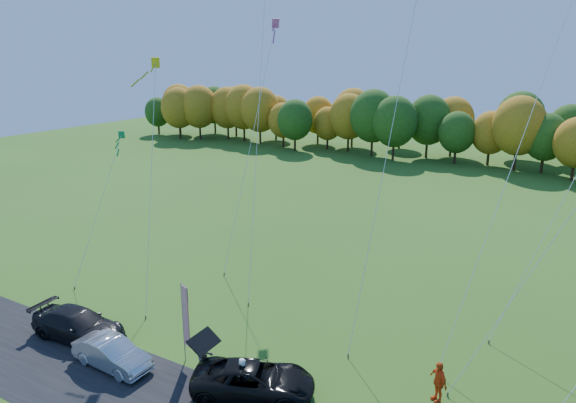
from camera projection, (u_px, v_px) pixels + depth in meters
The scene contains 17 objects.
ground at pixel (227, 367), 25.29m from camera, with size 160.00×160.00×0.00m, color #2E5817.
tree_line at pixel (464, 165), 71.09m from camera, with size 116.00×12.00×10.00m, color #1E4711, non-canonical shape.
black_suv at pixel (254, 380), 23.00m from camera, with size 2.54×5.52×1.53m, color black.
silver_sedan at pixel (112, 353), 25.15m from camera, with size 1.51×4.33×1.43m, color silver.
dark_truck_a at pixel (78, 325), 27.66m from camera, with size 2.24×5.51×1.60m, color black.
person_tailgate_a at pixel (243, 377), 22.96m from camera, with size 0.67×0.44×1.84m, color white.
person_tailgate_b at pixel (205, 357), 24.57m from camera, with size 0.84×0.66×1.73m, color gray.
person_east at pixel (438, 381), 22.59m from camera, with size 1.13×0.47×1.93m, color #EB4C16.
feather_flag at pixel (185, 315), 24.95m from camera, with size 0.54×0.22×4.27m.
kite_delta_blue at pixel (260, 76), 33.46m from camera, with size 6.26×11.99×27.94m.
kite_parafoil_orange at pixel (538, 95), 25.05m from camera, with size 6.27×12.74×26.14m.
kite_delta_red at pixel (402, 71), 26.62m from camera, with size 2.28×10.43×25.09m.
kite_parafoil_rainbow at pixel (576, 208), 21.33m from camera, with size 9.17×6.42×17.67m.
kite_diamond_yellow at pixel (151, 183), 31.18m from camera, with size 4.13×6.51×14.99m.
kite_diamond_green at pixel (100, 204), 34.68m from camera, with size 0.92×5.92×9.98m.
kite_diamond_white at pixel (559, 207), 26.42m from camera, with size 5.22×5.90×15.00m.
kite_diamond_pink at pixel (251, 141), 36.82m from camera, with size 1.16×8.55×17.73m.
Camera 1 is at (13.59, -17.61, 14.84)m, focal length 32.00 mm.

